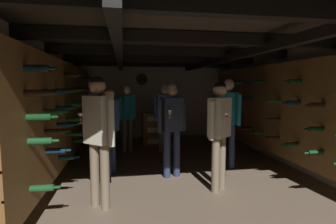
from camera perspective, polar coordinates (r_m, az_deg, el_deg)
name	(u,v)px	position (r m, az deg, el deg)	size (l,w,h in m)	color
ground_plane	(175,168)	(5.23, 1.45, -12.16)	(8.40, 8.40, 0.00)	#7A6651
room_shell	(172,95)	(5.25, 0.88, 3.68)	(4.72, 6.52, 2.41)	beige
wine_crate_stack	(153,129)	(7.02, -3.43, -3.78)	(0.52, 0.35, 0.90)	brown
display_bottle	(154,107)	(6.96, -3.00, 1.00)	(0.08, 0.08, 0.35)	black
person_host_center	(172,121)	(4.51, 0.86, -2.07)	(0.53, 0.38, 1.65)	#232D4C
person_guest_near_right	(219,125)	(4.00, 11.26, -2.90)	(0.43, 0.44, 1.67)	brown
person_guest_far_left	(127,112)	(6.36, -9.05, -0.04)	(0.42, 0.44, 1.62)	#4C473D
person_guest_rear_center	(165,111)	(6.28, -0.68, 0.14)	(0.54, 0.33, 1.65)	brown
person_guest_mid_right	(228,114)	(5.17, 13.10, -0.42)	(0.44, 0.44, 1.75)	#232D4C
person_guest_mid_left	(110,123)	(4.74, -12.78, -2.36)	(0.34, 0.50, 1.59)	#232D4C
person_guest_near_left	(98,129)	(3.47, -15.10, -3.60)	(0.45, 0.39, 1.73)	brown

